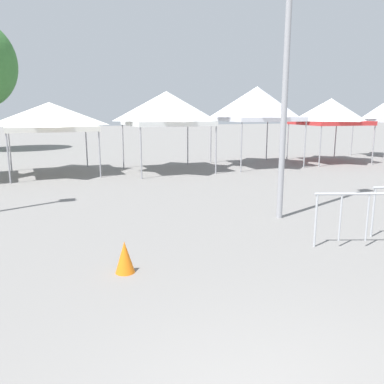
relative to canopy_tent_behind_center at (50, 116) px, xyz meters
name	(u,v)px	position (x,y,z in m)	size (l,w,h in m)	color
canopy_tent_behind_center	(50,116)	(0.00, 0.00, 0.00)	(3.63, 3.63, 2.94)	#9E9EA3
canopy_tent_behind_right	(167,108)	(4.73, -0.81, 0.33)	(3.45, 3.45, 3.42)	#9E9EA3
canopy_tent_far_right	(257,104)	(9.23, -0.59, 0.55)	(3.47, 3.47, 3.72)	#9E9EA3
canopy_tent_behind_left	(331,112)	(13.45, -0.70, 0.18)	(3.38, 3.38, 3.22)	#9E9EA3
crowd_barrier_near_person	(368,209)	(5.47, -11.62, -1.62)	(2.00, 0.75, 1.08)	#B7BABF
traffic_cone_lot_center	(125,257)	(0.84, -11.24, -2.11)	(0.32, 0.32, 0.53)	orange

